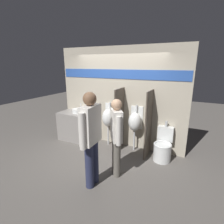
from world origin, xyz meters
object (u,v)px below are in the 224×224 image
at_px(sink_basin, 79,111).
at_px(person_with_lanyard, 116,135).
at_px(toilet, 163,148).
at_px(urinal_near_counter, 108,118).
at_px(cell_phone, 82,115).
at_px(person_in_vest, 91,136).
at_px(urinal_far, 135,122).

distance_m(sink_basin, person_with_lanyard, 2.10).
bearing_deg(toilet, person_with_lanyard, -126.05).
relative_size(sink_basin, toilet, 0.41).
height_order(sink_basin, urinal_near_counter, urinal_near_counter).
relative_size(sink_basin, cell_phone, 2.68).
height_order(sink_basin, person_with_lanyard, person_with_lanyard).
bearing_deg(urinal_near_counter, person_in_vest, -72.30).
xyz_separation_m(sink_basin, urinal_near_counter, (0.96, 0.08, -0.11)).
height_order(urinal_far, person_in_vest, person_in_vest).
height_order(urinal_near_counter, toilet, urinal_near_counter).
height_order(person_in_vest, person_with_lanyard, person_in_vest).
bearing_deg(person_in_vest, sink_basin, 40.79).
bearing_deg(sink_basin, person_in_vest, -46.99).
bearing_deg(cell_phone, urinal_far, 9.99).
distance_m(toilet, person_in_vest, 1.96).
distance_m(cell_phone, person_with_lanyard, 1.78).
bearing_deg(urinal_far, urinal_near_counter, 180.00).
xyz_separation_m(sink_basin, toilet, (2.53, -0.08, -0.60)).
xyz_separation_m(urinal_far, person_in_vest, (-0.24, -1.69, 0.19)).
bearing_deg(person_in_vest, toilet, -36.03).
bearing_deg(urinal_far, toilet, -11.78).
xyz_separation_m(person_in_vest, person_with_lanyard, (0.27, 0.50, -0.10)).
height_order(cell_phone, toilet, toilet).
bearing_deg(person_with_lanyard, sink_basin, 22.03).
relative_size(urinal_near_counter, person_in_vest, 0.68).
height_order(urinal_far, person_with_lanyard, person_with_lanyard).
bearing_deg(toilet, urinal_near_counter, 174.04).
bearing_deg(urinal_far, person_in_vest, -98.14).
relative_size(sink_basin, person_with_lanyard, 0.23).
distance_m(sink_basin, person_in_vest, 2.20).
xyz_separation_m(urinal_near_counter, toilet, (1.56, -0.16, -0.49)).
xyz_separation_m(urinal_near_counter, person_with_lanyard, (0.81, -1.20, 0.09)).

